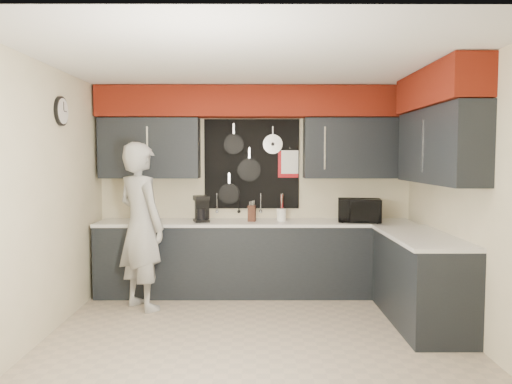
{
  "coord_description": "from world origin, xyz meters",
  "views": [
    {
      "loc": [
        -0.01,
        -4.71,
        1.71
      ],
      "look_at": [
        0.0,
        0.5,
        1.35
      ],
      "focal_mm": 35.0,
      "sensor_mm": 36.0,
      "label": 1
    }
  ],
  "objects_px": {
    "utensil_crock": "(281,215)",
    "person": "(141,226)",
    "microwave": "(359,210)",
    "knife_block": "(252,213)",
    "coffee_maker": "(202,208)"
  },
  "relations": [
    {
      "from": "utensil_crock",
      "to": "microwave",
      "type": "bearing_deg",
      "value": -6.08
    },
    {
      "from": "coffee_maker",
      "to": "person",
      "type": "bearing_deg",
      "value": -154.49
    },
    {
      "from": "utensil_crock",
      "to": "coffee_maker",
      "type": "relative_size",
      "value": 0.47
    },
    {
      "from": "knife_block",
      "to": "person",
      "type": "distance_m",
      "value": 1.37
    },
    {
      "from": "coffee_maker",
      "to": "person",
      "type": "height_order",
      "value": "person"
    },
    {
      "from": "knife_block",
      "to": "coffee_maker",
      "type": "xyz_separation_m",
      "value": [
        -0.62,
        -0.01,
        0.07
      ]
    },
    {
      "from": "utensil_crock",
      "to": "person",
      "type": "bearing_deg",
      "value": -159.09
    },
    {
      "from": "microwave",
      "to": "utensil_crock",
      "type": "bearing_deg",
      "value": -177.38
    },
    {
      "from": "microwave",
      "to": "knife_block",
      "type": "height_order",
      "value": "microwave"
    },
    {
      "from": "microwave",
      "to": "knife_block",
      "type": "xyz_separation_m",
      "value": [
        -1.32,
        0.05,
        -0.04
      ]
    },
    {
      "from": "knife_block",
      "to": "coffee_maker",
      "type": "height_order",
      "value": "coffee_maker"
    },
    {
      "from": "knife_block",
      "to": "utensil_crock",
      "type": "relative_size",
      "value": 1.31
    },
    {
      "from": "coffee_maker",
      "to": "person",
      "type": "relative_size",
      "value": 0.17
    },
    {
      "from": "microwave",
      "to": "person",
      "type": "bearing_deg",
      "value": -159.95
    },
    {
      "from": "microwave",
      "to": "coffee_maker",
      "type": "bearing_deg",
      "value": -172.35
    }
  ]
}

